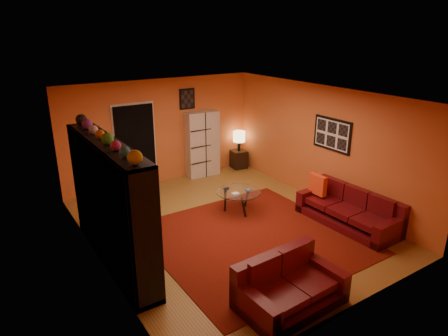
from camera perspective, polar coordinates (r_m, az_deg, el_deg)
floor at (r=8.08m, az=0.47°, el=-8.25°), size 6.00×6.00×0.00m
ceiling at (r=7.24m, az=0.53°, el=10.28°), size 6.00×6.00×0.00m
wall_back at (r=10.09m, az=-8.99°, el=5.15°), size 6.00×0.00×6.00m
wall_front at (r=5.51m, az=18.16°, el=-8.07°), size 6.00×0.00×6.00m
wall_left at (r=6.60m, az=-17.93°, el=-3.38°), size 0.00×6.00×6.00m
wall_right at (r=9.12m, az=13.73°, el=3.28°), size 0.00×6.00×6.00m
rug at (r=7.62m, az=4.06°, el=-10.06°), size 3.60×3.60×0.01m
doorway at (r=9.88m, az=-12.50°, el=2.92°), size 0.95×0.10×2.04m
wall_art_right at (r=8.83m, az=15.20°, el=4.66°), size 0.03×1.00×0.70m
wall_art_back at (r=10.24m, az=-5.30°, el=9.81°), size 0.42×0.03×0.52m
entertainment_unit at (r=6.75m, az=-15.88°, el=-4.96°), size 0.45×3.00×2.10m
tv at (r=6.84m, az=-15.62°, el=-5.01°), size 0.99×0.13×0.57m
sofa at (r=8.44m, az=17.63°, el=-5.80°), size 0.90×2.09×0.85m
loveseat at (r=6.00m, az=8.95°, el=-16.21°), size 1.54×0.96×0.85m
throw_pillow at (r=8.63m, az=13.23°, el=-2.32°), size 0.12×0.42×0.42m
coffee_table at (r=8.47m, az=2.11°, el=-3.67°), size 0.94×0.94×0.47m
storage_cabinet at (r=10.50m, az=-3.13°, el=3.45°), size 0.88×0.44×1.72m
bowl_chair at (r=9.62m, az=-12.62°, el=-2.21°), size 0.63×0.63×0.52m
side_table at (r=11.23m, az=2.14°, el=1.28°), size 0.45×0.45×0.50m
table_lamp at (r=11.04m, az=2.18°, el=4.46°), size 0.33×0.33×0.56m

